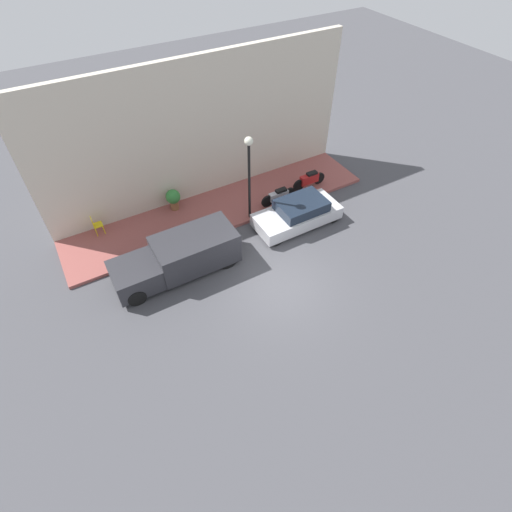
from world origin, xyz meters
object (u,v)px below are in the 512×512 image
Objects in this scene: delivery_van at (178,257)px; motorcycle_red at (309,179)px; cafe_chair at (96,224)px; potted_plant at (173,198)px; streetlamp at (249,163)px; parked_car at (298,213)px; scooter_silver at (279,195)px.

motorcycle_red is at bearing -75.67° from delivery_van.
delivery_van is 4.57m from cafe_chair.
delivery_van is 4.06m from potted_plant.
potted_plant is at bearing 50.96° from streetlamp.
potted_plant is at bearing 51.45° from parked_car.
potted_plant is (3.84, -1.32, -0.05)m from delivery_van.
delivery_van reaches higher than scooter_silver.
parked_car is 4.39× the size of cafe_chair.
parked_car is 0.79× the size of delivery_van.
cafe_chair is at bearing 80.02° from motorcycle_red.
delivery_van is at bearing 90.91° from parked_car.
streetlamp is 7.42m from cafe_chair.
streetlamp is at bearing 97.70° from scooter_silver.
scooter_silver is at bearing 1.33° from parked_car.
motorcycle_red is at bearing -104.92° from potted_plant.
motorcycle_red is at bearing -45.86° from parked_car.
cafe_chair reaches higher than motorcycle_red.
scooter_silver is at bearing -114.30° from potted_plant.
motorcycle_red is 1.79× the size of potted_plant.
motorcycle_red is 1.00× the size of scooter_silver.
parked_car is 3.83× the size of potted_plant.
motorcycle_red is 2.08m from scooter_silver.
scooter_silver is at bearing 98.73° from motorcycle_red.
motorcycle_red is at bearing -99.98° from cafe_chair.
delivery_van is at bearing 161.11° from potted_plant.
streetlamp is at bearing 52.24° from parked_car.
parked_car is 9.23m from cafe_chair.
cafe_chair is (0.04, 3.71, -0.09)m from potted_plant.
motorcycle_red is at bearing -81.27° from scooter_silver.
delivery_van is at bearing 109.59° from streetlamp.
potted_plant is (3.75, 4.70, 0.19)m from parked_car.
potted_plant is (1.79, 6.72, 0.17)m from motorcycle_red.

